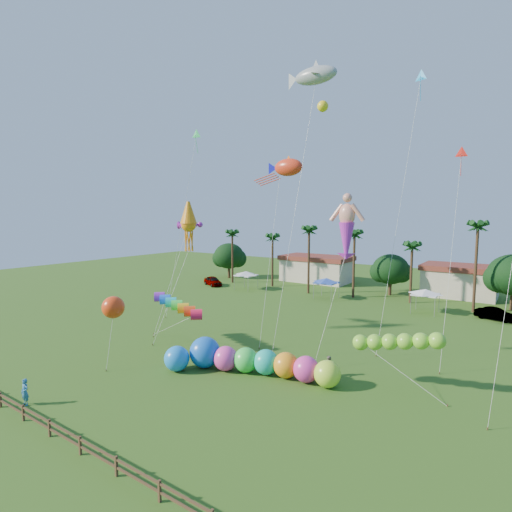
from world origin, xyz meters
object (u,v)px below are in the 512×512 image
Objects in this scene: car_a at (213,281)px; spectator_a at (25,392)px; car_b at (496,314)px; blue_ball at (177,359)px; spectator_b at (329,366)px; caterpillar_inflatable at (256,361)px.

spectator_a is (18.98, -40.62, 0.08)m from car_a.
blue_ball is at bearing 162.72° from car_b.
spectator_a is at bearing -91.46° from spectator_b.
caterpillar_inflatable is (28.51, -27.89, 0.26)m from car_a.
spectator_a is 15.90m from caterpillar_inflatable.
caterpillar_inflatable reaches higher than blue_ball.
spectator_b is at bearing 29.25° from blue_ball.
car_a is at bearing 111.69° from spectator_a.
car_a is at bearing 105.97° from car_b.
spectator_a is 1.10× the size of spectator_b.
caterpillar_inflatable is at bearing -107.92° from car_a.
blue_ball is at bearing -109.51° from spectator_b.
spectator_b is at bearing 174.80° from car_b.
car_a is 2.33× the size of blue_ball.
car_a is 41.71m from spectator_b.
car_a is at bearing 126.58° from blue_ball.
blue_ball reaches higher than car_a.
spectator_a reaches higher than car_a.
caterpillar_inflatable reaches higher than car_a.
blue_ball is (-19.68, -32.31, 0.29)m from car_b.
car_b is at bearing 111.99° from spectator_b.
blue_ball is at bearing 64.59° from spectator_a.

